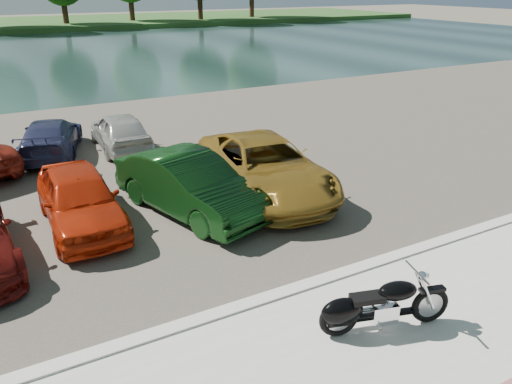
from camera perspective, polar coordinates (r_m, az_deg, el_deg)
ground at (r=8.83m, az=14.88°, el=-16.64°), size 200.00×200.00×0.00m
promenade at (r=8.31m, az=19.85°, el=-19.87°), size 60.00×6.00×0.10m
kerb at (r=10.00m, az=7.07°, el=-10.27°), size 60.00×0.30×0.14m
parking_lot at (r=17.38m, az=-10.36°, el=4.09°), size 60.00×18.00×0.04m
river at (r=45.32m, az=-22.86°, el=14.19°), size 120.00×40.00×0.00m
far_bank at (r=77.04m, az=-26.12°, el=16.82°), size 120.00×24.00×0.60m
motorcycle at (r=8.66m, az=13.29°, el=-12.67°), size 2.28×0.97×1.05m
car_4 at (r=12.59m, az=-19.49°, el=-0.74°), size 1.69×4.16×1.41m
car_5 at (r=12.68m, az=-7.59°, el=0.86°), size 2.83×4.86×1.52m
car_6 at (r=13.75m, az=1.04°, el=2.88°), size 3.21×5.81×1.54m
car_11 at (r=18.38m, az=-22.42°, el=5.82°), size 2.81×4.54×1.23m
car_12 at (r=18.20m, az=-15.27°, el=6.75°), size 1.66×3.92×1.32m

